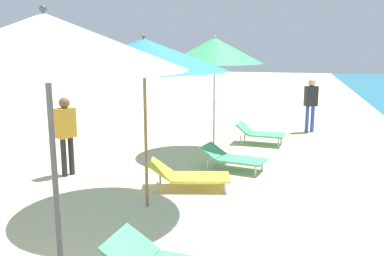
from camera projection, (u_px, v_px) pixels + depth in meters
The scene contains 8 objects.
umbrella_second at pixel (45, 42), 3.22m from camera, with size 2.26×2.26×2.90m.
umbrella_third at pixel (144, 55), 6.22m from camera, with size 2.59×2.59×2.75m.
lounger_third_shoreside at pixel (188, 175), 7.49m from camera, with size 1.55×0.89×0.52m.
umbrella_farthest at pixel (215, 51), 9.50m from camera, with size 2.25×2.25×2.81m.
lounger_farthest_shoreside at pixel (260, 133), 10.84m from camera, with size 1.28×0.75×0.55m.
lounger_farthest_inland at pixel (233, 157), 8.63m from camera, with size 1.41×0.85×0.49m.
person_walking_near at pixel (311, 100), 12.20m from camera, with size 0.41×0.33×1.60m.
person_walking_mid at pixel (66, 129), 8.10m from camera, with size 0.36×0.42×1.59m.
Camera 1 is at (1.52, 0.53, 2.60)m, focal length 38.36 mm.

